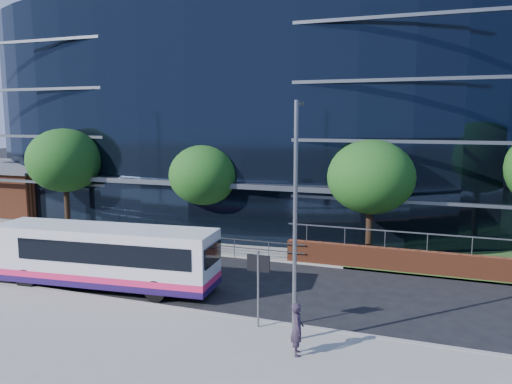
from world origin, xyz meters
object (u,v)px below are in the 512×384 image
at_px(streetlight_east, 295,215).
at_px(city_bus, 106,256).
at_px(street_sign, 258,273).
at_px(brick_pavilion, 16,189).
at_px(tree_far_a, 65,160).
at_px(tree_far_b, 204,175).
at_px(pedestrian, 297,329).
at_px(tree_far_c, 371,177).

relative_size(streetlight_east, city_bus, 0.76).
bearing_deg(street_sign, streetlight_east, -21.36).
xyz_separation_m(brick_pavilion, tree_far_a, (9.00, -4.50, 2.92)).
distance_m(tree_far_a, tree_far_b, 10.03).
relative_size(brick_pavilion, streetlight_east, 1.08).
bearing_deg(brick_pavilion, pedestrian, -30.44).
bearing_deg(tree_far_c, brick_pavilion, 171.18).
height_order(street_sign, tree_far_c, tree_far_c).
distance_m(brick_pavilion, tree_far_a, 10.48).
height_order(brick_pavilion, street_sign, brick_pavilion).
bearing_deg(city_bus, tree_far_c, 33.74).
relative_size(street_sign, city_bus, 0.27).
xyz_separation_m(tree_far_a, city_bus, (9.52, -8.58, -3.38)).
bearing_deg(tree_far_a, brick_pavilion, 153.45).
height_order(tree_far_b, tree_far_c, tree_far_c).
height_order(tree_far_c, city_bus, tree_far_c).
height_order(city_bus, pedestrian, city_bus).
bearing_deg(city_bus, pedestrian, -25.59).
distance_m(street_sign, city_bus, 8.26).
height_order(street_sign, tree_far_a, tree_far_a).
distance_m(tree_far_b, tree_far_c, 10.02).
bearing_deg(city_bus, brick_pavilion, 139.18).
height_order(brick_pavilion, tree_far_c, tree_far_c).
bearing_deg(tree_far_b, street_sign, -55.92).
xyz_separation_m(brick_pavilion, city_bus, (18.52, -13.08, -0.46)).
xyz_separation_m(tree_far_b, pedestrian, (9.38, -12.68, -3.21)).
bearing_deg(brick_pavilion, tree_far_a, -26.55).
distance_m(streetlight_east, pedestrian, 3.60).
bearing_deg(streetlight_east, city_bus, 164.73).
height_order(tree_far_b, pedestrian, tree_far_b).
distance_m(street_sign, pedestrian, 2.72).
bearing_deg(tree_far_a, tree_far_b, 2.86).
bearing_deg(tree_far_a, city_bus, -42.05).
height_order(tree_far_a, city_bus, tree_far_a).
distance_m(brick_pavilion, pedestrian, 32.93).
xyz_separation_m(tree_far_b, tree_far_c, (10.00, -0.50, 0.33)).
bearing_deg(pedestrian, tree_far_c, -22.38).
xyz_separation_m(brick_pavilion, pedestrian, (28.38, -16.68, -0.94)).
bearing_deg(tree_far_a, streetlight_east, -30.46).
xyz_separation_m(tree_far_a, tree_far_b, (10.00, 0.50, -0.65)).
distance_m(tree_far_a, pedestrian, 23.21).
bearing_deg(streetlight_east, tree_far_a, 149.54).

